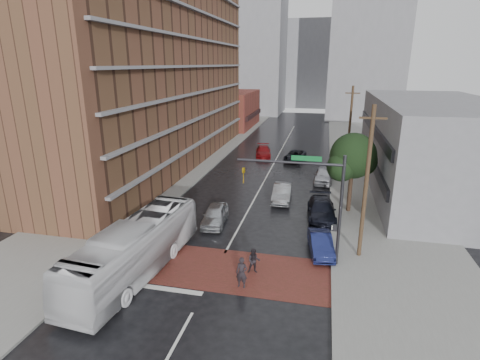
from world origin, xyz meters
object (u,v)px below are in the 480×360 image
Objects in this scene: pedestrian_a at (242,273)px; car_travel_c at (263,151)px; car_parked_near at (321,244)px; suv_travel at (295,156)px; transit_bus at (136,248)px; car_travel_a at (215,215)px; pedestrian_b at (254,261)px; car_travel_b at (282,193)px; car_parked_far at (324,175)px; car_parked_mid at (321,210)px.

car_travel_c is at bearing 102.20° from pedestrian_a.
suv_travel is at bearing 89.71° from car_parked_near.
transit_bus reaches higher than car_travel_a.
transit_bus is at bearing -112.73° from car_travel_a.
pedestrian_b is 13.00m from car_travel_b.
car_parked_near is at bearing 30.83° from pedestrian_b.
car_travel_b is at bearing 78.48° from pedestrian_b.
car_travel_a is 0.89× the size of car_travel_c.
suv_travel is (0.15, 28.49, -0.12)m from pedestrian_b.
pedestrian_b reaches higher than car_travel_b.
pedestrian_a is at bearing -92.68° from car_travel_c.
car_travel_b is at bearing -81.44° from suv_travel.
car_parked_far is (3.70, 6.69, 0.03)m from car_travel_b.
car_travel_b is 15.49m from suv_travel.
car_parked_far is at bearing 85.42° from car_parked_mid.
car_parked_near is (3.70, -9.54, -0.11)m from car_travel_b.
car_travel_c is at bearing 89.89° from transit_bus.
pedestrian_a is 0.34× the size of car_parked_mid.
car_travel_b is 0.97× the size of suv_travel.
transit_bus reaches higher than car_parked_mid.
pedestrian_b is 7.88m from car_travel_a.
pedestrian_a reaches higher than car_parked_near.
pedestrian_b reaches higher than car_travel_a.
car_travel_b reaches higher than car_parked_near.
car_travel_a is (-4.39, 6.54, -0.05)m from pedestrian_b.
car_travel_b is 1.00× the size of car_parked_far.
pedestrian_b is 10.22m from car_parked_mid.
pedestrian_b is (0.39, 1.68, -0.13)m from pedestrian_a.
pedestrian_a is 0.38× the size of suv_travel.
transit_bus reaches higher than pedestrian_b.
car_travel_b is at bearing -115.36° from car_parked_far.
car_parked_far reaches higher than suv_travel.
car_parked_mid reaches higher than car_parked_near.
car_parked_far reaches higher than car_travel_c.
pedestrian_b is 30.16m from car_travel_c.
transit_bus reaches higher than pedestrian_a.
car_parked_near is 0.86× the size of car_parked_far.
transit_bus is at bearing -138.82° from car_parked_mid.
pedestrian_a is 31.78m from car_travel_c.
suv_travel is (0.54, 30.17, -0.25)m from pedestrian_a.
car_parked_near is (3.78, -25.03, -0.01)m from suv_travel.
car_travel_a is 8.77m from car_parked_mid.
car_parked_far reaches higher than car_parked_mid.
transit_bus is 6.61m from pedestrian_a.
car_parked_mid is (8.20, -20.39, 0.07)m from car_travel_c.
car_parked_far is at bearing -58.47° from suv_travel.
pedestrian_a is 21.81m from car_parked_far.
pedestrian_b reaches higher than car_parked_near.
suv_travel is 9.58m from car_parked_far.
pedestrian_a is (6.57, -0.14, -0.72)m from transit_bus.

